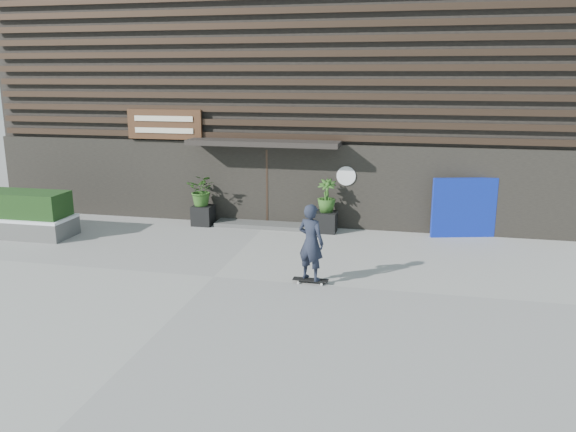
% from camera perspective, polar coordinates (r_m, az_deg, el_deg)
% --- Properties ---
extents(ground, '(80.00, 80.00, 0.00)m').
position_cam_1_polar(ground, '(13.33, -7.34, -5.97)').
color(ground, '#9D9B95').
rests_on(ground, ground).
extents(entrance_step, '(3.00, 0.80, 0.12)m').
position_cam_1_polar(entrance_step, '(17.51, -2.29, -0.85)').
color(entrance_step, '#484846').
rests_on(entrance_step, ground).
extents(planter_pot_left, '(0.60, 0.60, 0.60)m').
position_cam_1_polar(planter_pot_left, '(17.84, -8.38, 0.08)').
color(planter_pot_left, black).
rests_on(planter_pot_left, ground).
extents(bamboo_left, '(0.86, 0.75, 0.96)m').
position_cam_1_polar(bamboo_left, '(17.67, -8.46, 2.54)').
color(bamboo_left, '#2D591E').
rests_on(bamboo_left, planter_pot_left).
extents(planter_pot_right, '(0.60, 0.60, 0.60)m').
position_cam_1_polar(planter_pot_right, '(16.89, 3.78, -0.58)').
color(planter_pot_right, black).
rests_on(planter_pot_right, ground).
extents(bamboo_right, '(0.54, 0.54, 0.96)m').
position_cam_1_polar(bamboo_right, '(16.71, 3.82, 2.01)').
color(bamboo_right, '#2D591E').
rests_on(bamboo_right, planter_pot_right).
extents(raised_bed, '(3.50, 1.20, 0.50)m').
position_cam_1_polar(raised_bed, '(18.34, -25.43, -0.92)').
color(raised_bed, '#50504D').
rests_on(raised_bed, ground).
extents(snow_layer, '(3.50, 1.20, 0.08)m').
position_cam_1_polar(snow_layer, '(18.27, -25.52, -0.04)').
color(snow_layer, white).
rests_on(snow_layer, raised_bed).
extents(hedge, '(3.30, 1.00, 0.70)m').
position_cam_1_polar(hedge, '(18.19, -25.65, 1.15)').
color(hedge, '#173413').
rests_on(hedge, snow_layer).
extents(blue_tarp, '(1.78, 0.58, 1.69)m').
position_cam_1_polar(blue_tarp, '(16.93, 16.97, 0.78)').
color(blue_tarp, '#0B1E9A').
rests_on(blue_tarp, ground).
extents(building, '(18.00, 11.00, 8.00)m').
position_cam_1_polar(building, '(22.17, 1.21, 12.50)').
color(building, black).
rests_on(building, ground).
extents(skateboarder, '(0.78, 0.62, 1.79)m').
position_cam_1_polar(skateboarder, '(12.54, 2.28, -2.63)').
color(skateboarder, black).
rests_on(skateboarder, ground).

